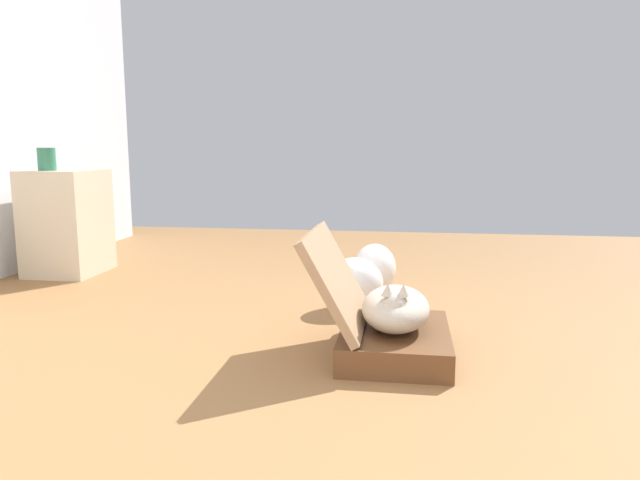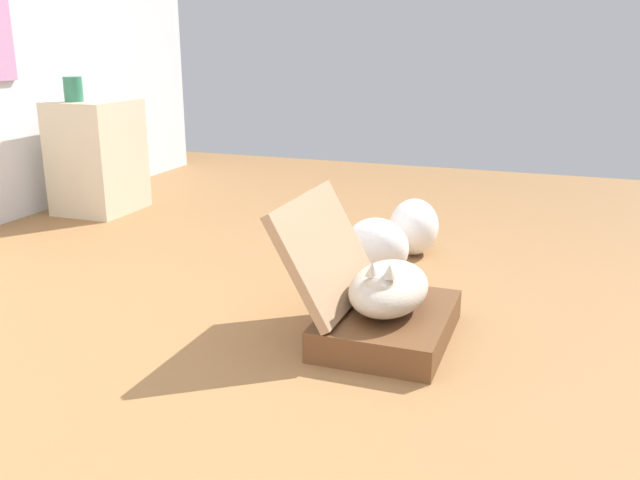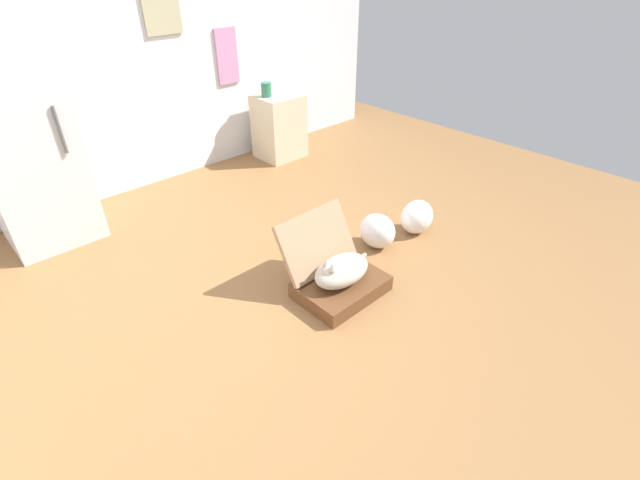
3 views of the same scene
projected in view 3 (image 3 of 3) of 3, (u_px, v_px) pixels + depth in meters
name	position (u px, v px, depth m)	size (l,w,h in m)	color
ground_plane	(276.00, 283.00, 3.33)	(7.68, 7.68, 0.00)	olive
wall_back	(109.00, 51.00, 4.00)	(6.40, 0.15, 2.60)	silver
suitcase_base	(341.00, 287.00, 3.20)	(0.60, 0.45, 0.11)	brown
suitcase_lid	(317.00, 242.00, 3.21)	(0.60, 0.45, 0.04)	#9B7756
cat	(341.00, 271.00, 3.12)	(0.52, 0.28, 0.22)	#B2A899
plastic_bag_white	(377.00, 231.00, 3.67)	(0.26, 0.31, 0.28)	white
plastic_bag_clear	(417.00, 217.00, 3.85)	(0.31, 0.25, 0.29)	white
refrigerator	(20.00, 137.00, 3.40)	(0.67, 0.66, 1.76)	#B7BABC
side_table	(279.00, 127.00, 5.15)	(0.49, 0.44, 0.71)	beige
vase_tall	(266.00, 90.00, 4.87)	(0.11, 0.11, 0.15)	#2D7051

